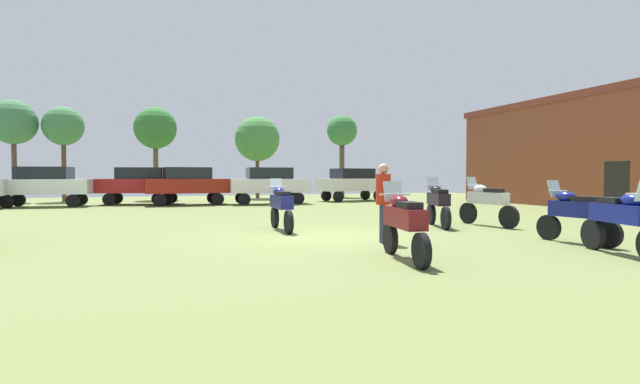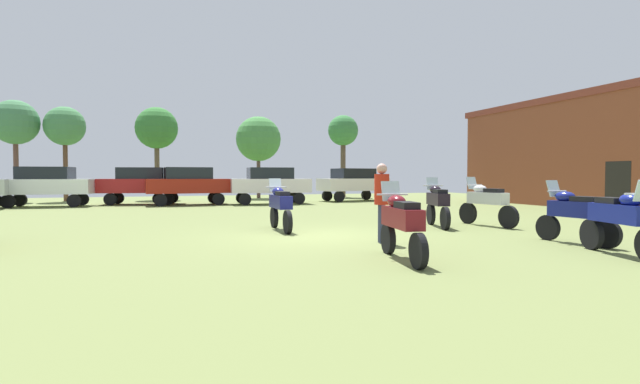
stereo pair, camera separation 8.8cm
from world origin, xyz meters
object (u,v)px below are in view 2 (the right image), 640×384
object	(u,v)px
tree_1	(15,123)
tree_4	(65,127)
motorcycle_8	(280,205)
motorcycle_9	(401,222)
motorcycle_4	(487,202)
person_1	(382,196)
motorcycle_10	(437,203)
car_6	(353,182)
tree_3	(157,129)
tree_5	(258,139)
car_4	(270,183)
car_5	(46,183)
car_1	(142,183)
car_3	(188,183)
motorcycle_1	(575,213)
motorcycle_3	(620,219)
tree_6	(343,132)

from	to	relation	value
tree_1	tree_4	world-z (taller)	tree_1
motorcycle_8	motorcycle_9	bearing A→B (deg)	-79.02
motorcycle_4	person_1	world-z (taller)	person_1
tree_1	motorcycle_10	bearing A→B (deg)	-51.27
car_6	tree_3	world-z (taller)	tree_3
motorcycle_10	tree_5	bearing A→B (deg)	110.83
motorcycle_9	motorcycle_4	bearing A→B (deg)	48.03
car_4	car_5	bearing A→B (deg)	85.13
car_1	car_3	distance (m)	2.69
motorcycle_1	motorcycle_9	bearing A→B (deg)	-179.31
car_4	person_1	world-z (taller)	car_4
motorcycle_8	tree_1	size ratio (longest dim) A/B	0.38
car_3	tree_1	bearing A→B (deg)	52.84
motorcycle_10	tree_3	world-z (taller)	tree_3
motorcycle_3	motorcycle_4	world-z (taller)	motorcycle_4
motorcycle_9	car_5	world-z (taller)	car_5
motorcycle_4	tree_3	size ratio (longest dim) A/B	0.38
motorcycle_4	car_1	xyz separation A→B (m)	(-10.44, 15.23, 0.42)
motorcycle_1	tree_5	xyz separation A→B (m)	(-2.38, 24.14, 3.40)
motorcycle_3	tree_5	world-z (taller)	tree_5
motorcycle_3	motorcycle_9	size ratio (longest dim) A/B	1.01
motorcycle_3	car_5	xyz separation A→B (m)	(-13.73, 20.06, 0.44)
motorcycle_4	car_3	bearing A→B (deg)	112.72
car_5	motorcycle_9	bearing A→B (deg)	-147.31
car_6	car_5	bearing A→B (deg)	80.29
tree_6	motorcycle_10	bearing A→B (deg)	-103.69
motorcycle_4	motorcycle_8	world-z (taller)	motorcycle_4
tree_4	tree_6	bearing A→B (deg)	-0.47
car_5	tree_5	distance (m)	13.51
motorcycle_8	tree_6	xyz separation A→B (m)	(9.53, 19.12, 4.01)
car_3	tree_3	distance (m)	7.65
motorcycle_9	motorcycle_8	bearing A→B (deg)	108.88
motorcycle_4	motorcycle_8	size ratio (longest dim) A/B	1.01
motorcycle_1	tree_1	world-z (taller)	tree_1
car_4	tree_1	world-z (taller)	tree_1
motorcycle_8	car_1	world-z (taller)	car_1
tree_5	tree_6	world-z (taller)	tree_6
motorcycle_9	car_1	bearing A→B (deg)	113.21
motorcycle_1	tree_1	bearing A→B (deg)	119.01
car_5	tree_3	bearing A→B (deg)	-35.75
motorcycle_1	tree_4	distance (m)	28.20
motorcycle_1	person_1	bearing A→B (deg)	152.82
motorcycle_8	car_5	size ratio (longest dim) A/B	0.51
tree_1	tree_5	size ratio (longest dim) A/B	1.06
tree_4	motorcycle_9	bearing A→B (deg)	-68.62
car_4	tree_4	size ratio (longest dim) A/B	0.76
person_1	tree_6	distance (m)	23.92
car_3	car_5	world-z (taller)	same
motorcycle_8	tree_6	distance (m)	21.74
motorcycle_8	motorcycle_1	bearing A→B (deg)	-38.81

